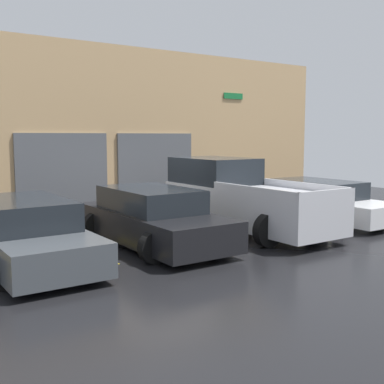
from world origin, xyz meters
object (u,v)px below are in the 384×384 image
sedan_white (320,202)px  van_right (26,233)px  pickup_truck (240,197)px  sedan_side (152,218)px

sedan_white → van_right: 8.63m
pickup_truck → van_right: 5.77m
sedan_side → van_right: bearing=179.9°
sedan_white → sedan_side: (-5.76, -0.00, 0.05)m
pickup_truck → sedan_side: size_ratio=1.15×
pickup_truck → sedan_white: (2.88, -0.29, -0.31)m
van_right → sedan_white: bearing=-0.0°
sedan_side → pickup_truck: bearing=5.8°
pickup_truck → sedan_side: 2.90m
pickup_truck → sedan_side: pickup_truck is taller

